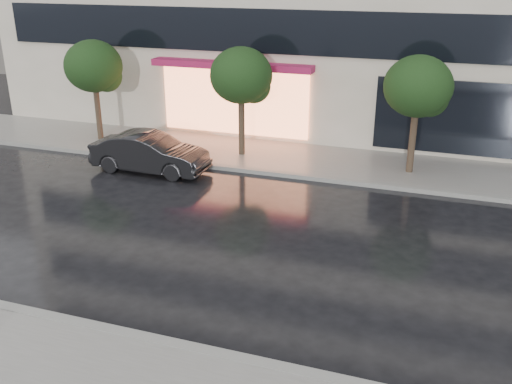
% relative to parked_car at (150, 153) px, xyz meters
% --- Properties ---
extents(ground, '(120.00, 120.00, 0.00)m').
position_rel_parked_car_xyz_m(ground, '(5.41, -7.51, -0.66)').
color(ground, black).
rests_on(ground, ground).
extents(sidewalk_far, '(60.00, 3.50, 0.12)m').
position_rel_parked_car_xyz_m(sidewalk_far, '(5.41, 2.74, -0.60)').
color(sidewalk_far, slate).
rests_on(sidewalk_far, ground).
extents(curb_near, '(60.00, 0.25, 0.14)m').
position_rel_parked_car_xyz_m(curb_near, '(5.41, -8.51, -0.59)').
color(curb_near, gray).
rests_on(curb_near, ground).
extents(curb_far, '(60.00, 0.25, 0.14)m').
position_rel_parked_car_xyz_m(curb_far, '(5.41, 0.99, -0.59)').
color(curb_far, gray).
rests_on(curb_far, ground).
extents(tree_far_west, '(2.20, 2.20, 3.99)m').
position_rel_parked_car_xyz_m(tree_far_west, '(-3.53, 2.52, 2.26)').
color(tree_far_west, '#33261C').
rests_on(tree_far_west, ground).
extents(tree_mid_west, '(2.20, 2.20, 3.99)m').
position_rel_parked_car_xyz_m(tree_mid_west, '(2.47, 2.52, 2.26)').
color(tree_mid_west, '#33261C').
rests_on(tree_mid_west, ground).
extents(tree_mid_east, '(2.20, 2.20, 3.99)m').
position_rel_parked_car_xyz_m(tree_mid_east, '(8.47, 2.52, 2.26)').
color(tree_mid_east, '#33261C').
rests_on(tree_mid_east, ground).
extents(parked_car, '(4.04, 1.45, 1.33)m').
position_rel_parked_car_xyz_m(parked_car, '(0.00, 0.00, 0.00)').
color(parked_car, black).
rests_on(parked_car, ground).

